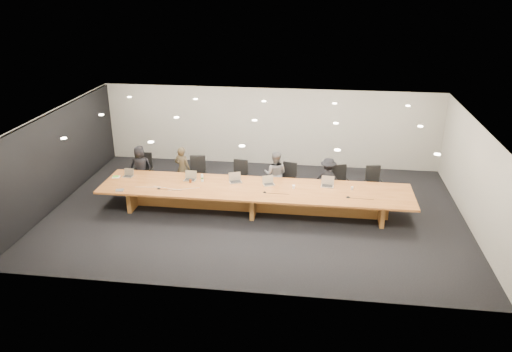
{
  "coord_description": "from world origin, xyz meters",
  "views": [
    {
      "loc": [
        1.77,
        -13.07,
        6.51
      ],
      "look_at": [
        0.0,
        0.3,
        1.0
      ],
      "focal_mm": 35.0,
      "sensor_mm": 36.0,
      "label": 1
    }
  ],
  "objects_px": {
    "chair_mid_left": "(239,178)",
    "av_box": "(120,190)",
    "mic_left": "(159,188)",
    "chair_far_right": "(374,184)",
    "water_bottle": "(202,178)",
    "person_a": "(141,167)",
    "person_d": "(328,179)",
    "person_b": "(182,169)",
    "laptop_c": "(236,178)",
    "mic_center": "(265,192)",
    "chair_right": "(341,183)",
    "paper_cup_far": "(352,188)",
    "mic_right": "(348,197)",
    "chair_left": "(197,174)",
    "laptop_d": "(269,181)",
    "chair_mid_right": "(288,180)",
    "paper_cup_near": "(294,187)",
    "person_c": "(275,174)",
    "laptop_a": "(128,173)",
    "laptop_b": "(190,176)",
    "chair_far_left": "(143,170)",
    "laptop_e": "(327,182)",
    "amber_mug": "(190,181)",
    "conference_table": "(255,195)"
  },
  "relations": [
    {
      "from": "amber_mug",
      "to": "mic_center",
      "type": "xyz_separation_m",
      "value": [
        2.26,
        -0.42,
        -0.04
      ]
    },
    {
      "from": "chair_left",
      "to": "chair_far_right",
      "type": "distance_m",
      "value": 5.51
    },
    {
      "from": "mic_center",
      "to": "laptop_e",
      "type": "bearing_deg",
      "value": 20.45
    },
    {
      "from": "person_a",
      "to": "chair_far_right",
      "type": "bearing_deg",
      "value": 162.49
    },
    {
      "from": "person_b",
      "to": "laptop_d",
      "type": "bearing_deg",
      "value": 174.81
    },
    {
      "from": "chair_mid_left",
      "to": "person_c",
      "type": "relative_size",
      "value": 0.74
    },
    {
      "from": "person_c",
      "to": "laptop_a",
      "type": "relative_size",
      "value": 4.96
    },
    {
      "from": "laptop_a",
      "to": "water_bottle",
      "type": "height_order",
      "value": "laptop_a"
    },
    {
      "from": "paper_cup_far",
      "to": "mic_left",
      "type": "height_order",
      "value": "paper_cup_far"
    },
    {
      "from": "chair_left",
      "to": "person_a",
      "type": "bearing_deg",
      "value": 172.35
    },
    {
      "from": "chair_left",
      "to": "paper_cup_far",
      "type": "bearing_deg",
      "value": -17.79
    },
    {
      "from": "chair_mid_left",
      "to": "laptop_b",
      "type": "distance_m",
      "value": 1.63
    },
    {
      "from": "water_bottle",
      "to": "mic_center",
      "type": "xyz_separation_m",
      "value": [
        1.93,
        -0.54,
        -0.1
      ]
    },
    {
      "from": "chair_mid_right",
      "to": "person_c",
      "type": "distance_m",
      "value": 0.45
    },
    {
      "from": "person_c",
      "to": "laptop_e",
      "type": "relative_size",
      "value": 4.06
    },
    {
      "from": "chair_mid_right",
      "to": "person_a",
      "type": "bearing_deg",
      "value": -167.55
    },
    {
      "from": "mic_center",
      "to": "person_d",
      "type": "bearing_deg",
      "value": 38.87
    },
    {
      "from": "laptop_b",
      "to": "paper_cup_far",
      "type": "xyz_separation_m",
      "value": [
        4.78,
        -0.07,
        -0.09
      ]
    },
    {
      "from": "chair_mid_right",
      "to": "amber_mug",
      "type": "relative_size",
      "value": 10.67
    },
    {
      "from": "chair_mid_right",
      "to": "laptop_a",
      "type": "relative_size",
      "value": 3.54
    },
    {
      "from": "chair_mid_left",
      "to": "person_c",
      "type": "bearing_deg",
      "value": 7.93
    },
    {
      "from": "chair_left",
      "to": "laptop_b",
      "type": "bearing_deg",
      "value": -96.3
    },
    {
      "from": "mic_left",
      "to": "chair_far_right",
      "type": "bearing_deg",
      "value": 15.3
    },
    {
      "from": "chair_mid_left",
      "to": "laptop_c",
      "type": "distance_m",
      "value": 0.9
    },
    {
      "from": "chair_right",
      "to": "chair_far_right",
      "type": "distance_m",
      "value": 1.0
    },
    {
      "from": "mic_right",
      "to": "av_box",
      "type": "bearing_deg",
      "value": -176.45
    },
    {
      "from": "person_b",
      "to": "paper_cup_near",
      "type": "bearing_deg",
      "value": 176.07
    },
    {
      "from": "chair_mid_right",
      "to": "person_d",
      "type": "relative_size",
      "value": 0.79
    },
    {
      "from": "water_bottle",
      "to": "chair_left",
      "type": "bearing_deg",
      "value": 112.48
    },
    {
      "from": "chair_far_left",
      "to": "paper_cup_far",
      "type": "relative_size",
      "value": 12.57
    },
    {
      "from": "laptop_c",
      "to": "mic_center",
      "type": "bearing_deg",
      "value": -54.49
    },
    {
      "from": "chair_left",
      "to": "water_bottle",
      "type": "relative_size",
      "value": 5.1
    },
    {
      "from": "person_d",
      "to": "water_bottle",
      "type": "height_order",
      "value": "person_d"
    },
    {
      "from": "chair_right",
      "to": "person_a",
      "type": "bearing_deg",
      "value": 161.94
    },
    {
      "from": "laptop_e",
      "to": "av_box",
      "type": "xyz_separation_m",
      "value": [
        -5.87,
        -1.09,
        -0.13
      ]
    },
    {
      "from": "laptop_a",
      "to": "person_b",
      "type": "bearing_deg",
      "value": 36.22
    },
    {
      "from": "paper_cup_near",
      "to": "av_box",
      "type": "xyz_separation_m",
      "value": [
        -4.91,
        -0.82,
        -0.03
      ]
    },
    {
      "from": "chair_far_right",
      "to": "laptop_d",
      "type": "bearing_deg",
      "value": -172.65
    },
    {
      "from": "person_d",
      "to": "person_b",
      "type": "bearing_deg",
      "value": 13.71
    },
    {
      "from": "person_b",
      "to": "chair_mid_right",
      "type": "bearing_deg",
      "value": -166.14
    },
    {
      "from": "laptop_d",
      "to": "person_b",
      "type": "bearing_deg",
      "value": 138.9
    },
    {
      "from": "conference_table",
      "to": "mic_left",
      "type": "height_order",
      "value": "mic_left"
    },
    {
      "from": "person_d",
      "to": "chair_left",
      "type": "bearing_deg",
      "value": 14.31
    },
    {
      "from": "chair_right",
      "to": "mic_center",
      "type": "relative_size",
      "value": 10.12
    },
    {
      "from": "laptop_c",
      "to": "water_bottle",
      "type": "bearing_deg",
      "value": 162.47
    },
    {
      "from": "chair_mid_left",
      "to": "av_box",
      "type": "xyz_separation_m",
      "value": [
        -3.13,
        -1.88,
        0.21
      ]
    },
    {
      "from": "chair_far_left",
      "to": "mic_center",
      "type": "bearing_deg",
      "value": -21.5
    },
    {
      "from": "person_c",
      "to": "laptop_d",
      "type": "xyz_separation_m",
      "value": [
        -0.11,
        -0.88,
        0.14
      ]
    },
    {
      "from": "chair_mid_left",
      "to": "mic_right",
      "type": "relative_size",
      "value": 9.04
    },
    {
      "from": "water_bottle",
      "to": "person_a",
      "type": "bearing_deg",
      "value": 156.52
    }
  ]
}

